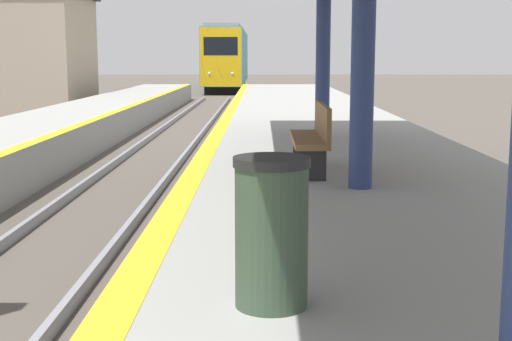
% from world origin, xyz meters
% --- Properties ---
extents(train, '(2.67, 18.01, 4.55)m').
position_xyz_m(train, '(0.00, 52.76, 2.31)').
color(train, black).
rests_on(train, ground).
extents(trash_bin, '(0.48, 0.48, 0.94)m').
position_xyz_m(trash_bin, '(2.62, 3.02, 1.34)').
color(trash_bin, '#384C38').
rests_on(trash_bin, platform_right).
extents(bench, '(0.44, 1.86, 0.92)m').
position_xyz_m(bench, '(3.26, 8.35, 1.36)').
color(bench, brown).
rests_on(bench, platform_right).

